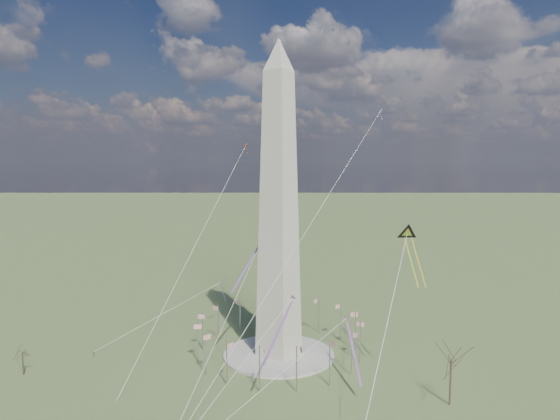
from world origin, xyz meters
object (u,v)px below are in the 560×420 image
Objects in this scene: tree_near at (451,357)px; kite_delta_black at (408,237)px; washington_monument at (279,209)px; person_west at (94,354)px.

kite_delta_black is (-17.90, 16.14, 27.93)m from tree_near.
person_west is at bearing -145.35° from washington_monument.
kite_delta_black reaches higher than person_west.
washington_monument is at bearing -145.97° from person_west.
person_west is 106.93m from kite_delta_black.
tree_near is 110.10m from person_west.
kite_delta_black is at bearing 137.96° from tree_near.
tree_near is at bearing -163.65° from person_west.
tree_near is 11.62× the size of person_west.
tree_near is 36.90m from kite_delta_black.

